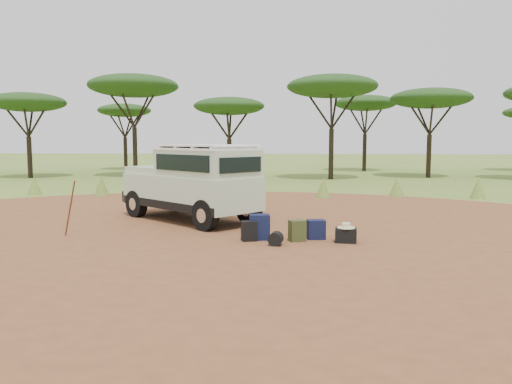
# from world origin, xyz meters

# --- Properties ---
(ground) EXTENTS (140.00, 140.00, 0.00)m
(ground) POSITION_xyz_m (0.00, 0.00, 0.00)
(ground) COLOR #53782B
(ground) RESTS_ON ground
(dirt_clearing) EXTENTS (23.00, 23.00, 0.01)m
(dirt_clearing) POSITION_xyz_m (0.00, 0.00, 0.00)
(dirt_clearing) COLOR brown
(dirt_clearing) RESTS_ON ground
(grass_fringe) EXTENTS (36.60, 1.60, 0.90)m
(grass_fringe) POSITION_xyz_m (0.12, 8.67, 0.40)
(grass_fringe) COLOR #53782B
(grass_fringe) RESTS_ON ground
(acacia_treeline) EXTENTS (46.70, 13.20, 6.26)m
(acacia_treeline) POSITION_xyz_m (0.75, 19.81, 4.87)
(acacia_treeline) COLOR black
(acacia_treeline) RESTS_ON ground
(safari_vehicle) EXTENTS (4.47, 4.19, 2.16)m
(safari_vehicle) POSITION_xyz_m (-1.01, 2.40, 1.04)
(safari_vehicle) COLOR beige
(safari_vehicle) RESTS_ON ground
(walking_staff) EXTENTS (0.47, 0.37, 1.36)m
(walking_staff) POSITION_xyz_m (-3.43, -0.18, 0.68)
(walking_staff) COLOR brown
(walking_staff) RESTS_ON ground
(backpack_black) EXTENTS (0.39, 0.33, 0.46)m
(backpack_black) POSITION_xyz_m (0.80, -0.32, 0.23)
(backpack_black) COLOR black
(backpack_black) RESTS_ON ground
(backpack_navy) EXTENTS (0.50, 0.39, 0.59)m
(backpack_navy) POSITION_xyz_m (1.03, -0.17, 0.29)
(backpack_navy) COLOR #13193D
(backpack_navy) RESTS_ON ground
(backpack_olive) EXTENTS (0.42, 0.37, 0.49)m
(backpack_olive) POSITION_xyz_m (1.89, -0.29, 0.24)
(backpack_olive) COLOR #39441F
(backpack_olive) RESTS_ON ground
(duffel_navy) EXTENTS (0.44, 0.36, 0.45)m
(duffel_navy) POSITION_xyz_m (2.33, 0.00, 0.23)
(duffel_navy) COLOR #13193D
(duffel_navy) RESTS_ON ground
(hard_case) EXTENTS (0.50, 0.38, 0.33)m
(hard_case) POSITION_xyz_m (2.97, -0.34, 0.17)
(hard_case) COLOR black
(hard_case) RESTS_ON ground
(stuff_sack) EXTENTS (0.34, 0.34, 0.30)m
(stuff_sack) POSITION_xyz_m (1.42, -0.76, 0.15)
(stuff_sack) COLOR black
(stuff_sack) RESTS_ON ground
(safari_hat) EXTENTS (0.40, 0.40, 0.12)m
(safari_hat) POSITION_xyz_m (2.97, -0.34, 0.37)
(safari_hat) COLOR beige
(safari_hat) RESTS_ON hard_case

